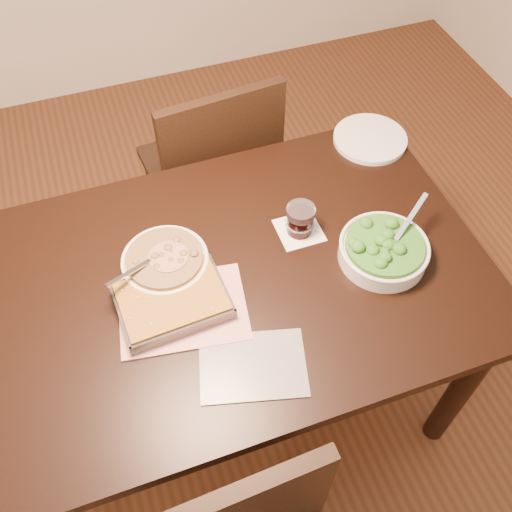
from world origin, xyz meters
The scene contains 11 objects.
ground centered at (0.00, 0.00, 0.00)m, with size 4.00×4.00×0.00m, color #482914.
table centered at (0.00, 0.00, 0.65)m, with size 1.40×0.90×0.75m.
magazine_a centered at (-0.14, -0.06, 0.75)m, with size 0.32×0.24×0.01m, color #C13742.
magazine_b centered at (-0.02, -0.27, 0.75)m, with size 0.25×0.18×0.00m, color #222329.
coaster centered at (0.24, 0.08, 0.75)m, with size 0.12×0.12×0.00m, color white.
stew_bowl centered at (-0.15, 0.08, 0.78)m, with size 0.24×0.23×0.09m.
broccoli_bowl centered at (0.42, -0.08, 0.78)m, with size 0.25×0.24×0.09m.
baking_dish centered at (-0.16, -0.04, 0.77)m, with size 0.29×0.22×0.05m.
wine_tumbler centered at (0.24, 0.08, 0.80)m, with size 0.08×0.08×0.09m.
dinner_plate centered at (0.60, 0.36, 0.76)m, with size 0.24×0.24×0.02m, color silver.
chair_far centered at (0.14, 0.64, 0.51)m, with size 0.47×0.47×0.92m.
Camera 1 is at (-0.22, -0.85, 2.00)m, focal length 40.00 mm.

